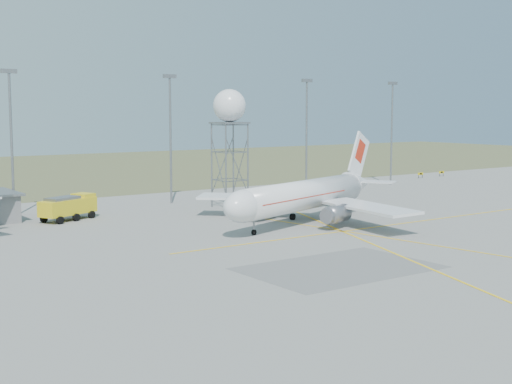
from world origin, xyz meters
TOP-DOWN VIEW (x-y plane):
  - grass_strip at (0.00, 140.00)m, footprint 400.00×120.00m
  - mast_a at (-35.00, 66.00)m, footprint 2.20×0.50m
  - mast_b at (-10.00, 66.00)m, footprint 2.20×0.50m
  - mast_c at (18.00, 66.00)m, footprint 2.20×0.50m
  - mast_d at (40.00, 66.00)m, footprint 2.20×0.50m
  - taxi_sign_near at (55.60, 72.00)m, footprint 1.60×0.17m
  - taxi_sign_far at (62.60, 72.00)m, footprint 1.60×0.17m
  - airliner_main at (-5.49, 37.86)m, footprint 33.94×32.02m
  - radar_tower at (-5.18, 56.24)m, footprint 4.98×4.98m
  - fire_truck at (-29.87, 58.40)m, footprint 8.84×6.12m

SIDE VIEW (x-z plane):
  - grass_strip at x=0.00m, z-range 0.00..0.03m
  - taxi_sign_near at x=55.60m, z-range 0.29..1.49m
  - taxi_sign_far at x=62.60m, z-range 0.29..1.49m
  - fire_truck at x=-29.87m, z-range -0.07..3.31m
  - airliner_main at x=-5.49m, z-range -2.29..9.53m
  - radar_tower at x=-5.18m, z-range 1.10..19.14m
  - mast_a at x=-35.00m, z-range 1.82..22.32m
  - mast_b at x=-10.00m, z-range 1.82..22.32m
  - mast_c at x=18.00m, z-range 1.82..22.32m
  - mast_d at x=40.00m, z-range 1.82..22.32m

